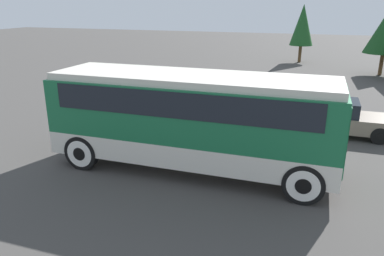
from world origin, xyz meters
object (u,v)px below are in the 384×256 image
at_px(tour_bus, 195,114).
at_px(parked_car_mid, 176,88).
at_px(parked_car_far, 137,96).
at_px(parked_car_near, 330,117).

relative_size(tour_bus, parked_car_mid, 2.07).
bearing_deg(parked_car_mid, parked_car_far, -118.83).
distance_m(parked_car_near, parked_car_mid, 8.59).
distance_m(tour_bus, parked_car_far, 7.91).
relative_size(parked_car_near, parked_car_far, 1.07).
height_order(parked_car_near, parked_car_mid, parked_car_mid).
height_order(tour_bus, parked_car_mid, tour_bus).
bearing_deg(tour_bus, parked_car_near, 51.10).
bearing_deg(parked_car_mid, tour_bus, -65.07).
distance_m(parked_car_mid, parked_car_far, 2.59).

